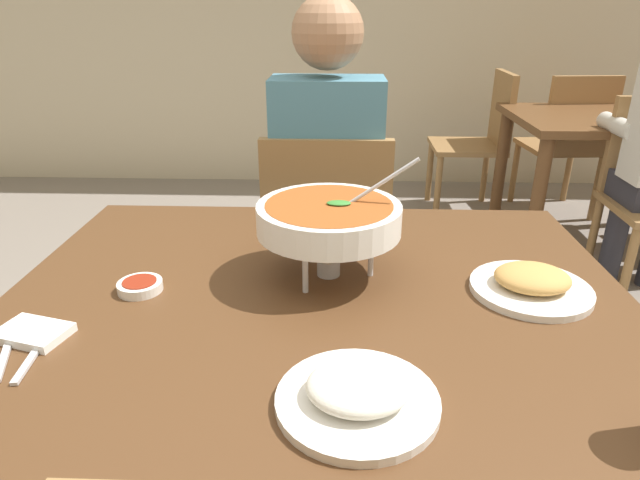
# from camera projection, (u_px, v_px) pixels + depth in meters

# --- Properties ---
(dining_table_main) EXTENTS (1.26, 0.99, 0.74)m
(dining_table_main) POSITION_uv_depth(u_px,v_px,m) (317.00, 334.00, 1.14)
(dining_table_main) COLOR #51331C
(dining_table_main) RESTS_ON ground_plane
(chair_diner_main) EXTENTS (0.44, 0.44, 0.90)m
(chair_diner_main) POSITION_uv_depth(u_px,v_px,m) (327.00, 242.00, 1.91)
(chair_diner_main) COLOR olive
(chair_diner_main) RESTS_ON ground_plane
(diner_main) EXTENTS (0.40, 0.45, 1.31)m
(diner_main) POSITION_uv_depth(u_px,v_px,m) (327.00, 174.00, 1.85)
(diner_main) COLOR #2D2D38
(diner_main) RESTS_ON ground_plane
(curry_bowl) EXTENTS (0.33, 0.30, 0.26)m
(curry_bowl) POSITION_uv_depth(u_px,v_px,m) (329.00, 219.00, 1.12)
(curry_bowl) COLOR silver
(curry_bowl) RESTS_ON dining_table_main
(rice_plate) EXTENTS (0.24, 0.24, 0.06)m
(rice_plate) POSITION_uv_depth(u_px,v_px,m) (357.00, 394.00, 0.78)
(rice_plate) COLOR white
(rice_plate) RESTS_ON dining_table_main
(appetizer_plate) EXTENTS (0.24, 0.24, 0.06)m
(appetizer_plate) POSITION_uv_depth(u_px,v_px,m) (531.00, 283.00, 1.09)
(appetizer_plate) COLOR white
(appetizer_plate) RESTS_ON dining_table_main
(sauce_dish) EXTENTS (0.09, 0.09, 0.02)m
(sauce_dish) POSITION_uv_depth(u_px,v_px,m) (140.00, 286.00, 1.10)
(sauce_dish) COLOR white
(sauce_dish) RESTS_ON dining_table_main
(napkin_folded) EXTENTS (0.14, 0.11, 0.02)m
(napkin_folded) POSITION_uv_depth(u_px,v_px,m) (33.00, 333.00, 0.95)
(napkin_folded) COLOR white
(napkin_folded) RESTS_ON dining_table_main
(fork_utensil) EXTENTS (0.07, 0.16, 0.01)m
(fork_utensil) POSITION_uv_depth(u_px,v_px,m) (6.00, 351.00, 0.91)
(fork_utensil) COLOR silver
(fork_utensil) RESTS_ON dining_table_main
(spoon_utensil) EXTENTS (0.03, 0.17, 0.01)m
(spoon_utensil) POSITION_uv_depth(u_px,v_px,m) (35.00, 352.00, 0.91)
(spoon_utensil) COLOR silver
(spoon_utensil) RESTS_ON dining_table_main
(dining_table_far) EXTENTS (1.00, 0.80, 0.74)m
(dining_table_far) POSITION_uv_depth(u_px,v_px,m) (607.00, 140.00, 2.90)
(dining_table_far) COLOR brown
(dining_table_far) RESTS_ON ground_plane
(chair_bg_right) EXTENTS (0.48, 0.48, 0.90)m
(chair_bg_right) POSITION_uv_depth(u_px,v_px,m) (568.00, 139.00, 3.39)
(chair_bg_right) COLOR olive
(chair_bg_right) RESTS_ON ground_plane
(chair_bg_corner) EXTENTS (0.45, 0.45, 0.90)m
(chair_bg_corner) POSITION_uv_depth(u_px,v_px,m) (482.00, 135.00, 3.47)
(chair_bg_corner) COLOR olive
(chair_bg_corner) RESTS_ON ground_plane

